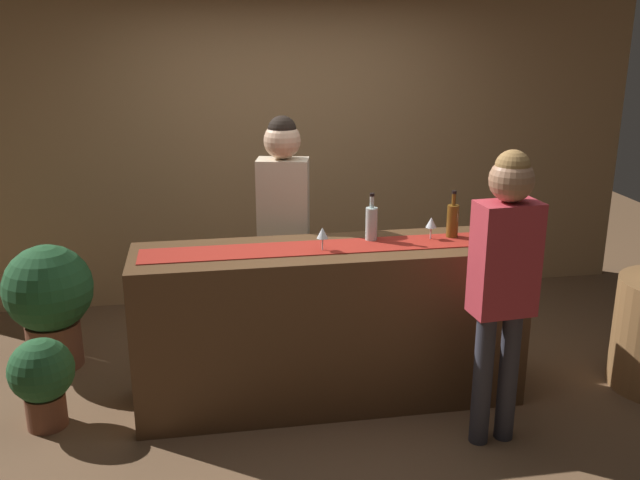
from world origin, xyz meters
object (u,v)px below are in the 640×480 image
Objects in this scene: bartender at (283,214)px; customer_sipping at (504,269)px; wine_bottle_clear at (371,223)px; wine_glass_mid_counter at (485,223)px; wine_glass_near_customer at (322,234)px; potted_plant_small at (42,377)px; wine_bottle_amber at (453,220)px; potted_plant_tall at (49,298)px; wine_glass_far_end at (431,223)px.

bartender reaches higher than customer_sipping.
wine_bottle_clear reaches higher than wine_glass_mid_counter.
wine_glass_near_customer reaches higher than potted_plant_small.
wine_glass_mid_counter is 0.08× the size of bartender.
wine_glass_near_customer is at bearing -171.61° from wine_bottle_amber.
wine_glass_near_customer is at bearing -155.71° from wine_bottle_clear.
wine_glass_near_customer is (-0.85, -0.13, -0.01)m from wine_bottle_amber.
wine_glass_mid_counter is at bearing 166.78° from bartender.
potted_plant_tall reaches higher than potted_plant_small.
wine_bottle_clear is 2.29m from potted_plant_tall.
customer_sipping is (0.56, -0.71, -0.08)m from wine_bottle_clear.
wine_glass_mid_counter is at bearing 0.65° from potted_plant_small.
wine_glass_mid_counter is 1.33m from bartender.
wine_glass_near_customer is at bearing -171.34° from wine_glass_far_end.
wine_bottle_clear is 0.91m from customer_sipping.
wine_bottle_amber is 2.10× the size of wine_glass_near_customer.
bartender is (-0.49, 0.49, -0.05)m from wine_bottle_clear.
wine_glass_mid_counter is at bearing -15.56° from potted_plant_tall.
wine_glass_mid_counter is (0.70, -0.10, -0.01)m from wine_bottle_clear.
bartender is at bearing 21.97° from potted_plant_small.
wine_glass_near_customer is 1.06m from customer_sipping.
wine_bottle_clear is 2.10× the size of wine_glass_far_end.
customer_sipping is at bearing -12.86° from potted_plant_small.
wine_glass_far_end is (0.37, -0.04, -0.01)m from wine_bottle_clear.
customer_sipping is 3.03× the size of potted_plant_small.
wine_glass_near_customer is 1.86m from potted_plant_small.
customer_sipping reaches higher than wine_bottle_clear.
potted_plant_tall is at bearing 164.44° from wine_glass_mid_counter.
wine_bottle_clear is 2.10× the size of wine_glass_mid_counter.
bartender is at bearing 153.06° from wine_bottle_amber.
wine_bottle_clear is 0.37m from wine_glass_near_customer.
potted_plant_tall is 0.83m from potted_plant_small.
wine_glass_far_end is 2.51m from potted_plant_small.
customer_sipping is at bearing -86.00° from wine_bottle_amber.
wine_bottle_amber reaches higher than wine_glass_mid_counter.
wine_bottle_amber is 2.66m from potted_plant_small.
wine_glass_mid_counter is 2.97m from potted_plant_tall.
wine_bottle_clear is at bearing -18.03° from potted_plant_tall.
wine_glass_near_customer is 1.00× the size of wine_glass_far_end.
wine_glass_near_customer is 0.71m from wine_glass_far_end.
potted_plant_small is (0.09, -0.81, -0.19)m from potted_plant_tall.
wine_glass_near_customer is at bearing -176.98° from wine_glass_mid_counter.
wine_bottle_clear is at bearing 177.20° from wine_bottle_amber.
wine_glass_far_end is at bearing 8.66° from wine_glass_near_customer.
wine_bottle_amber is 0.70m from customer_sipping.
wine_glass_near_customer is 0.08× the size of customer_sipping.
potted_plant_tall is at bearing 154.68° from wine_glass_near_customer.
wine_bottle_clear is 0.52m from wine_bottle_amber.
potted_plant_small is (-1.52, -0.61, -0.76)m from bartender.
wine_glass_mid_counter is at bearing -21.13° from wine_bottle_amber.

